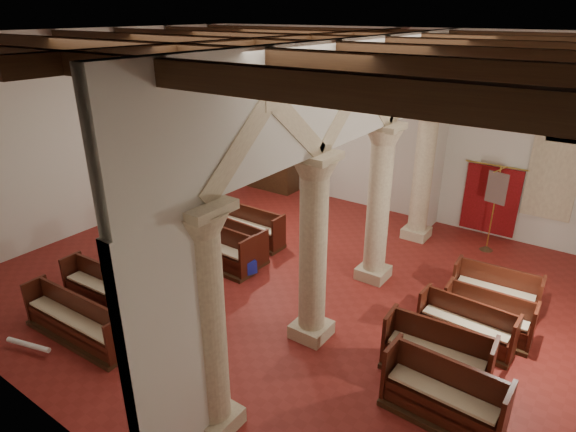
# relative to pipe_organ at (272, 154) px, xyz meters

# --- Properties ---
(floor) EXTENTS (14.00, 14.00, 0.00)m
(floor) POSITION_rel_pipe_organ_xyz_m (4.50, -5.50, -1.37)
(floor) COLOR maroon
(floor) RESTS_ON ground
(ceiling) EXTENTS (14.00, 14.00, 0.00)m
(ceiling) POSITION_rel_pipe_organ_xyz_m (4.50, -5.50, 4.63)
(ceiling) COLOR black
(ceiling) RESTS_ON wall_back
(wall_back) EXTENTS (14.00, 0.02, 6.00)m
(wall_back) POSITION_rel_pipe_organ_xyz_m (4.50, 0.50, 1.63)
(wall_back) COLOR beige
(wall_back) RESTS_ON floor
(wall_front) EXTENTS (14.00, 0.02, 6.00)m
(wall_front) POSITION_rel_pipe_organ_xyz_m (4.50, -11.50, 1.63)
(wall_front) COLOR beige
(wall_front) RESTS_ON floor
(wall_left) EXTENTS (0.02, 12.00, 6.00)m
(wall_left) POSITION_rel_pipe_organ_xyz_m (-2.50, -5.50, 1.63)
(wall_left) COLOR beige
(wall_left) RESTS_ON floor
(ceiling_beams) EXTENTS (13.80, 11.80, 0.30)m
(ceiling_beams) POSITION_rel_pipe_organ_xyz_m (4.50, -5.50, 4.45)
(ceiling_beams) COLOR #392412
(ceiling_beams) RESTS_ON wall_back
(arcade) EXTENTS (0.90, 11.90, 6.00)m
(arcade) POSITION_rel_pipe_organ_xyz_m (6.30, -5.50, 2.19)
(arcade) COLOR beige
(arcade) RESTS_ON floor
(window_back) EXTENTS (1.00, 0.03, 2.20)m
(window_back) POSITION_rel_pipe_organ_xyz_m (9.50, 0.48, 0.83)
(window_back) COLOR #398165
(window_back) RESTS_ON wall_back
(pipe_organ) EXTENTS (2.10, 0.85, 4.40)m
(pipe_organ) POSITION_rel_pipe_organ_xyz_m (0.00, 0.00, 0.00)
(pipe_organ) COLOR #392412
(pipe_organ) RESTS_ON floor
(lectern) EXTENTS (0.60, 0.63, 1.28)m
(lectern) POSITION_rel_pipe_organ_xyz_m (2.05, -0.01, -0.84)
(lectern) COLOR #3C2413
(lectern) RESTS_ON floor
(dossal_curtain) EXTENTS (1.80, 0.07, 2.17)m
(dossal_curtain) POSITION_rel_pipe_organ_xyz_m (8.00, 0.42, -0.21)
(dossal_curtain) COLOR maroon
(dossal_curtain) RESTS_ON floor
(processional_banner) EXTENTS (0.58, 0.73, 2.57)m
(processional_banner) POSITION_rel_pipe_organ_xyz_m (8.32, -0.65, -0.55)
(processional_banner) COLOR #392412
(processional_banner) RESTS_ON floor
(hymnal_box_a) EXTENTS (0.32, 0.28, 0.29)m
(hymnal_box_a) POSITION_rel_pipe_organ_xyz_m (3.45, -9.33, -1.13)
(hymnal_box_a) COLOR navy
(hymnal_box_a) RESTS_ON floor
(hymnal_box_b) EXTENTS (0.31, 0.26, 0.29)m
(hymnal_box_b) POSITION_rel_pipe_organ_xyz_m (2.85, -7.25, -1.13)
(hymnal_box_b) COLOR #16419C
(hymnal_box_b) RESTS_ON floor
(hymnal_box_c) EXTENTS (0.43, 0.40, 0.35)m
(hymnal_box_c) POSITION_rel_pipe_organ_xyz_m (3.57, -5.78, -1.09)
(hymnal_box_c) COLOR navy
(hymnal_box_c) RESTS_ON floor
(tube_heater_a) EXTENTS (1.06, 0.39, 0.11)m
(tube_heater_a) POSITION_rel_pipe_organ_xyz_m (1.85, -10.79, -1.21)
(tube_heater_a) COLOR white
(tube_heater_a) RESTS_ON floor
(tube_heater_b) EXTENTS (1.03, 0.17, 0.10)m
(tube_heater_b) POSITION_rel_pipe_organ_xyz_m (1.53, -9.72, -1.21)
(tube_heater_b) COLOR silver
(tube_heater_b) RESTS_ON floor
(nave_pew_0) EXTENTS (2.84, 0.77, 1.00)m
(nave_pew_0) POSITION_rel_pipe_organ_xyz_m (2.30, -9.96, -1.04)
(nave_pew_0) COLOR #392412
(nave_pew_0) RESTS_ON floor
(nave_pew_1) EXTENTS (3.15, 0.83, 1.02)m
(nave_pew_1) POSITION_rel_pipe_organ_xyz_m (2.10, -8.84, -1.04)
(nave_pew_1) COLOR #392412
(nave_pew_1) RESTS_ON floor
(nave_pew_2) EXTENTS (3.07, 0.93, 1.13)m
(nave_pew_2) POSITION_rel_pipe_organ_xyz_m (2.49, -8.14, -1.00)
(nave_pew_2) COLOR #392412
(nave_pew_2) RESTS_ON floor
(nave_pew_3) EXTENTS (3.27, 0.80, 1.13)m
(nave_pew_3) POSITION_rel_pipe_organ_xyz_m (2.02, -7.20, -1.00)
(nave_pew_3) COLOR #392412
(nave_pew_3) RESTS_ON floor
(nave_pew_4) EXTENTS (3.30, 0.80, 1.12)m
(nave_pew_4) POSITION_rel_pipe_organ_xyz_m (2.03, -5.88, -1.00)
(nave_pew_4) COLOR #392412
(nave_pew_4) RESTS_ON floor
(nave_pew_5) EXTENTS (3.10, 0.84, 1.04)m
(nave_pew_5) POSITION_rel_pipe_organ_xyz_m (2.07, -5.21, -1.03)
(nave_pew_5) COLOR #392412
(nave_pew_5) RESTS_ON floor
(nave_pew_6) EXTENTS (3.06, 0.72, 1.07)m
(nave_pew_6) POSITION_rel_pipe_organ_xyz_m (1.91, -4.23, -1.02)
(nave_pew_6) COLOR #392412
(nave_pew_6) RESTS_ON floor
(aisle_pew_0) EXTENTS (2.04, 0.82, 1.13)m
(aisle_pew_0) POSITION_rel_pipe_organ_xyz_m (9.35, -7.67, -0.99)
(aisle_pew_0) COLOR #392412
(aisle_pew_0) RESTS_ON floor
(aisle_pew_1) EXTENTS (2.02, 0.86, 1.12)m
(aisle_pew_1) POSITION_rel_pipe_organ_xyz_m (8.89, -6.70, -0.99)
(aisle_pew_1) COLOR #392412
(aisle_pew_1) RESTS_ON floor
(aisle_pew_2) EXTENTS (1.99, 0.74, 0.97)m
(aisle_pew_2) POSITION_rel_pipe_organ_xyz_m (9.06, -5.37, -1.05)
(aisle_pew_2) COLOR #392412
(aisle_pew_2) RESTS_ON floor
(aisle_pew_3) EXTENTS (1.84, 0.72, 1.01)m
(aisle_pew_3) POSITION_rel_pipe_organ_xyz_m (9.35, -4.81, -1.03)
(aisle_pew_3) COLOR #392412
(aisle_pew_3) RESTS_ON floor
(aisle_pew_4) EXTENTS (1.92, 0.80, 1.05)m
(aisle_pew_4) POSITION_rel_pipe_organ_xyz_m (9.24, -3.72, -1.02)
(aisle_pew_4) COLOR #392412
(aisle_pew_4) RESTS_ON floor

